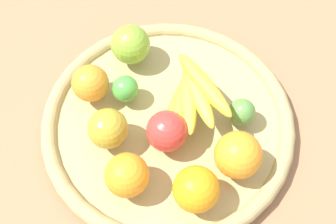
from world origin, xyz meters
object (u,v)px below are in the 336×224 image
Objects in this scene: orange_0 at (127,175)px; apple_2 at (130,45)px; orange_1 at (238,155)px; lime_0 at (125,89)px; apple_0 at (108,129)px; lime_1 at (242,112)px; apple_1 at (167,131)px; orange_2 at (90,83)px; banana_bunch at (190,95)px; orange_3 at (196,189)px.

orange_0 is 0.97× the size of apple_2.
lime_0 is at bearing -50.31° from orange_1.
apple_0 is 1.46× the size of lime_1.
orange_2 is (0.11, -0.13, -0.00)m from apple_1.
apple_2 reaches higher than lime_1.
apple_1 is 0.45× the size of banana_bunch.
banana_bunch reaches higher than orange_3.
apple_0 is 0.93× the size of orange_3.
apple_0 is 0.18m from apple_2.
orange_3 reaches higher than orange_2.
apple_0 is 0.09m from lime_0.
lime_0 is 0.09m from apple_2.
apple_1 is at bearing 130.09° from orange_2.
lime_1 is at bearing 130.77° from apple_2.
banana_bunch is 0.14m from orange_1.
apple_1 is 1.49× the size of lime_1.
orange_1 reaches higher than lime_1.
orange_0 is 0.27m from apple_2.
banana_bunch is at bearing -134.71° from apple_1.
lime_0 is at bearing -72.63° from orange_3.
apple_2 is 1.56× the size of lime_1.
apple_1 is 0.13m from orange_1.
orange_0 is at bearing -3.73° from orange_1.
apple_0 is 0.10m from orange_2.
banana_bunch is 2.11× the size of apple_2.
apple_1 is 0.10m from orange_0.
apple_2 is at bearing -82.59° from orange_3.
orange_2 reaches higher than lime_0.
apple_2 is (-0.09, -0.07, 0.00)m from orange_2.
apple_1 is 0.90× the size of orange_1.
banana_bunch reaches higher than orange_2.
orange_0 reaches higher than orange_2.
banana_bunch is 2.17× the size of orange_0.
orange_1 is 1.17× the size of orange_2.
orange_3 reaches higher than apple_1.
apple_0 is 0.96× the size of orange_0.
orange_1 is 1.65× the size of lime_1.
apple_2 is (-0.07, -0.17, 0.00)m from apple_0.
apple_1 is (-0.10, 0.03, 0.00)m from apple_0.
apple_0 is 0.22m from orange_1.
apple_1 is at bearing 114.78° from lime_0.
apple_2 is 0.31m from orange_3.
banana_bunch is 2.10× the size of orange_3.
orange_2 is at bearing -44.02° from orange_1.
orange_2 is (0.17, -0.07, -0.01)m from banana_bunch.
orange_2 is at bearing -25.74° from lime_1.
orange_3 is at bearing 117.93° from orange_2.
lime_0 is at bearing -119.84° from apple_0.
lime_0 and lime_1 have the same top height.
orange_0 is at bearing 98.27° from orange_2.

